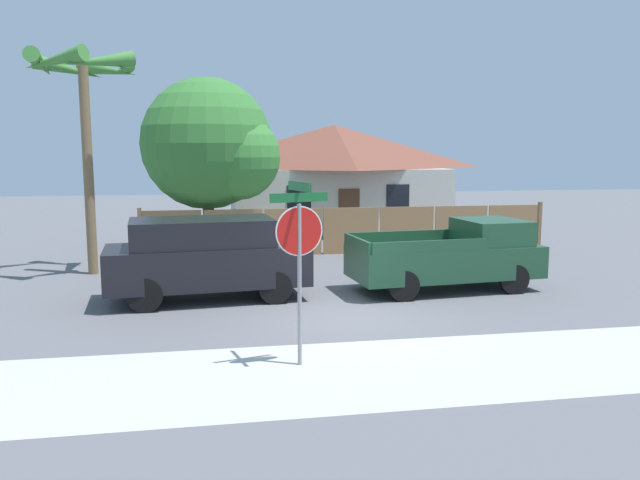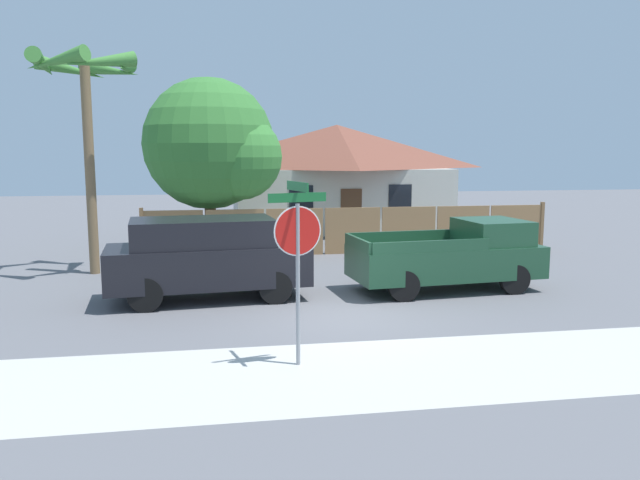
# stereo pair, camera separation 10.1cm
# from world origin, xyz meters

# --- Properties ---
(ground_plane) EXTENTS (80.00, 80.00, 0.00)m
(ground_plane) POSITION_xyz_m (0.00, 0.00, 0.00)
(ground_plane) COLOR slate
(sidewalk_strip) EXTENTS (36.00, 3.20, 0.01)m
(sidewalk_strip) POSITION_xyz_m (0.00, -3.60, 0.00)
(sidewalk_strip) COLOR beige
(sidewalk_strip) RESTS_ON ground
(wooden_fence) EXTENTS (14.36, 0.12, 1.71)m
(wooden_fence) POSITION_xyz_m (2.02, 8.02, 0.81)
(wooden_fence) COLOR #997047
(wooden_fence) RESTS_ON ground
(house) EXTENTS (10.18, 6.79, 4.77)m
(house) POSITION_xyz_m (2.94, 15.58, 2.47)
(house) COLOR beige
(house) RESTS_ON ground
(oak_tree) EXTENTS (4.82, 4.59, 6.11)m
(oak_tree) POSITION_xyz_m (-2.65, 9.27, 3.71)
(oak_tree) COLOR brown
(oak_tree) RESTS_ON ground
(palm_tree) EXTENTS (3.08, 3.29, 6.29)m
(palm_tree) POSITION_xyz_m (-6.22, 5.77, 5.43)
(palm_tree) COLOR brown
(palm_tree) RESTS_ON ground
(red_suv) EXTENTS (4.90, 2.38, 1.97)m
(red_suv) POSITION_xyz_m (-2.92, 1.94, 1.06)
(red_suv) COLOR black
(red_suv) RESTS_ON ground
(orange_pickup) EXTENTS (4.97, 2.40, 1.79)m
(orange_pickup) POSITION_xyz_m (3.30, 1.96, 0.88)
(orange_pickup) COLOR #1E472D
(orange_pickup) RESTS_ON ground
(stop_sign) EXTENTS (0.98, 0.88, 3.07)m
(stop_sign) POSITION_xyz_m (-1.39, -3.07, 2.09)
(stop_sign) COLOR gray
(stop_sign) RESTS_ON ground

